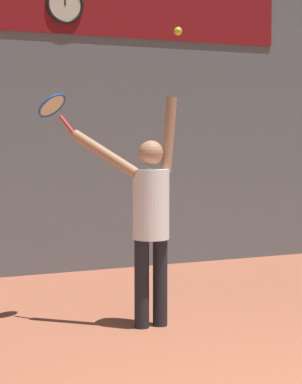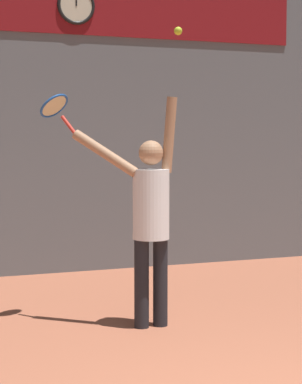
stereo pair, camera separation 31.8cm
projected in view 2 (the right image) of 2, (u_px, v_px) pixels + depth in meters
name	position (u px, v px, depth m)	size (l,w,h in m)	color
back_wall	(69.00, 70.00, 8.52)	(18.00, 0.10, 5.00)	slate
sponsor_banner	(69.00, 5.00, 8.40)	(6.05, 0.02, 0.69)	maroon
scoreboard_clock	(76.00, 5.00, 8.41)	(0.47, 0.04, 0.47)	beige
tennis_player	(150.00, 213.00, 6.09)	(0.88, 0.57, 2.03)	black
tennis_racket	(56.00, 108.00, 6.28)	(0.37, 0.40, 0.38)	red
tennis_ball	(178.00, 31.00, 5.96)	(0.07, 0.07, 0.07)	#CCDB2D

